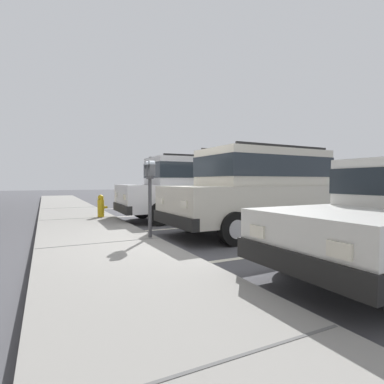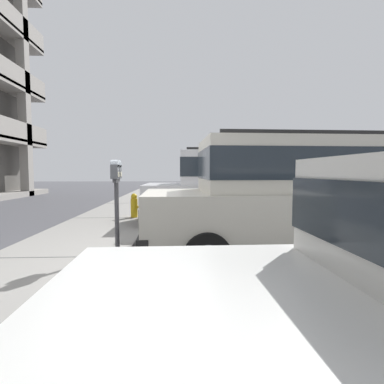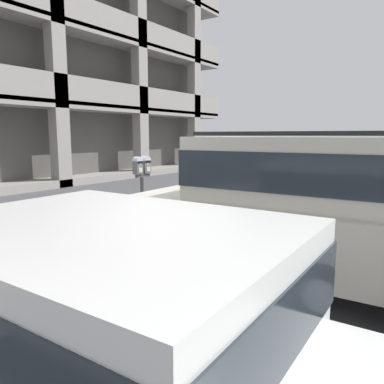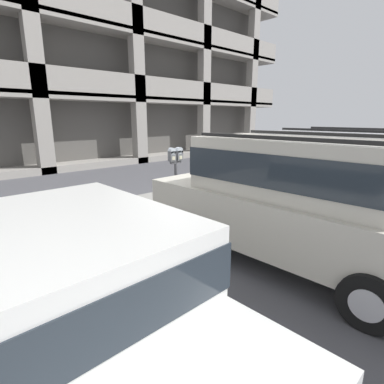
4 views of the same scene
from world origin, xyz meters
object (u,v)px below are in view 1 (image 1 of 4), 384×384
at_px(silver_suv, 262,187).
at_px(dark_hatchback, 194,186).
at_px(parking_meter_near, 150,181).
at_px(fire_hydrant, 101,206).

relative_size(silver_suv, dark_hatchback, 1.00).
relative_size(silver_suv, parking_meter_near, 3.19).
distance_m(dark_hatchback, fire_hydrant, 3.00).
bearing_deg(fire_hydrant, silver_suv, -141.46).
bearing_deg(fire_hydrant, dark_hatchback, -108.23).
bearing_deg(fire_hydrant, parking_meter_near, -175.67).
bearing_deg(parking_meter_near, dark_hatchback, -39.62).
xyz_separation_m(silver_suv, parking_meter_near, (-0.01, 2.82, 0.16)).
distance_m(dark_hatchback, parking_meter_near, 3.91).
bearing_deg(dark_hatchback, silver_suv, -172.37).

